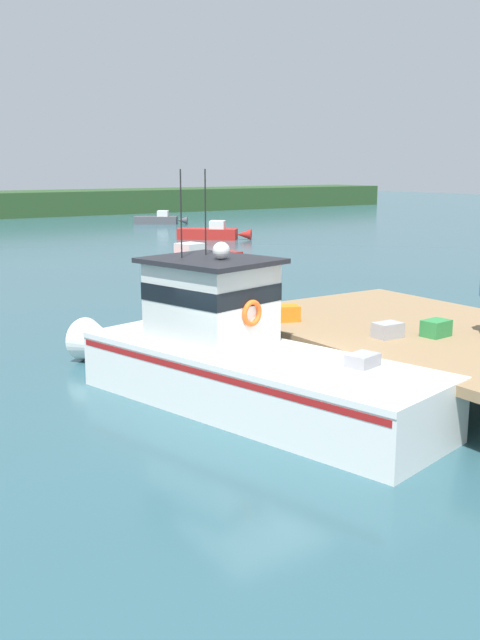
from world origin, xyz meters
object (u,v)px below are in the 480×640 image
object	(u,v)px
crate_single_by_cleat	(436,328)
moored_boat_near_channel	(196,261)
crate_stack_near_edge	(286,313)
crate_single_far	(388,330)
mooring_buoy_channel_marker	(253,269)
main_fishing_boat	(234,357)
moored_boat_outer_mooring	(160,219)
moored_boat_far_left	(213,233)

from	to	relation	value
crate_single_by_cleat	moored_boat_near_channel	world-z (taller)	crate_single_by_cleat
crate_single_by_cleat	crate_stack_near_edge	distance (m)	3.57
crate_single_far	mooring_buoy_channel_marker	xyz separation A→B (m)	(7.63, 16.05, -1.13)
main_fishing_boat	moored_boat_near_channel	bearing A→B (deg)	61.86
main_fishing_boat	moored_boat_outer_mooring	size ratio (longest dim) A/B	2.38
mooring_buoy_channel_marker	crate_single_by_cleat	bearing A→B (deg)	-111.93
crate_single_by_cleat	moored_boat_near_channel	size ratio (longest dim) A/B	0.11
crate_single_by_cleat	crate_single_far	xyz separation A→B (m)	(-0.96, 0.51, -0.02)
moored_boat_near_channel	crate_stack_near_edge	bearing A→B (deg)	-113.12
mooring_buoy_channel_marker	crate_single_far	bearing A→B (deg)	-115.42
crate_single_by_cleat	crate_single_far	bearing A→B (deg)	152.17
main_fishing_boat	mooring_buoy_channel_marker	bearing A→B (deg)	53.86
crate_stack_near_edge	moored_boat_outer_mooring	size ratio (longest dim) A/B	0.14
moored_boat_outer_mooring	mooring_buoy_channel_marker	xyz separation A→B (m)	(-10.24, -28.80, -0.16)
crate_single_far	moored_boat_near_channel	world-z (taller)	crate_single_far
main_fishing_boat	moored_boat_outer_mooring	world-z (taller)	main_fishing_boat
main_fishing_boat	crate_single_by_cleat	bearing A→B (deg)	-20.45
crate_single_far	crate_stack_near_edge	bearing A→B (deg)	106.59
main_fishing_boat	moored_boat_outer_mooring	distance (m)	48.62
crate_single_far	moored_boat_near_channel	xyz separation A→B (m)	(5.99, 18.47, -0.90)
crate_stack_near_edge	moored_boat_outer_mooring	xyz separation A→B (m)	(18.64, 42.24, -0.99)
crate_stack_near_edge	moored_boat_outer_mooring	distance (m)	46.18
main_fishing_boat	moored_boat_near_channel	size ratio (longest dim) A/B	1.84
crate_stack_near_edge	moored_boat_near_channel	bearing A→B (deg)	66.88
crate_stack_near_edge	mooring_buoy_channel_marker	bearing A→B (deg)	57.98
crate_single_far	moored_boat_near_channel	size ratio (longest dim) A/B	0.11
crate_single_far	moored_boat_outer_mooring	size ratio (longest dim) A/B	0.14
main_fishing_boat	crate_single_far	distance (m)	3.50
moored_boat_near_channel	moored_boat_far_left	size ratio (longest dim) A/B	1.24
moored_boat_far_left	crate_single_by_cleat	bearing A→B (deg)	-113.48
crate_single_by_cleat	moored_boat_far_left	bearing A→B (deg)	66.52
moored_boat_outer_mooring	moored_boat_far_left	size ratio (longest dim) A/B	0.95
moored_boat_near_channel	moored_boat_far_left	distance (m)	15.18
main_fishing_boat	moored_boat_far_left	distance (m)	34.85
crate_single_far	mooring_buoy_channel_marker	distance (m)	17.81
crate_single_by_cleat	moored_boat_far_left	size ratio (longest dim) A/B	0.14
crate_single_by_cleat	crate_single_far	size ratio (longest dim) A/B	1.00
main_fishing_boat	crate_stack_near_edge	world-z (taller)	main_fishing_boat
crate_single_far	crate_single_by_cleat	bearing A→B (deg)	-27.83
moored_boat_far_left	mooring_buoy_channel_marker	xyz separation A→B (m)	(-7.00, -14.90, -0.20)
moored_boat_outer_mooring	mooring_buoy_channel_marker	world-z (taller)	moored_boat_outer_mooring
moored_boat_outer_mooring	moored_boat_near_channel	bearing A→B (deg)	-114.22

